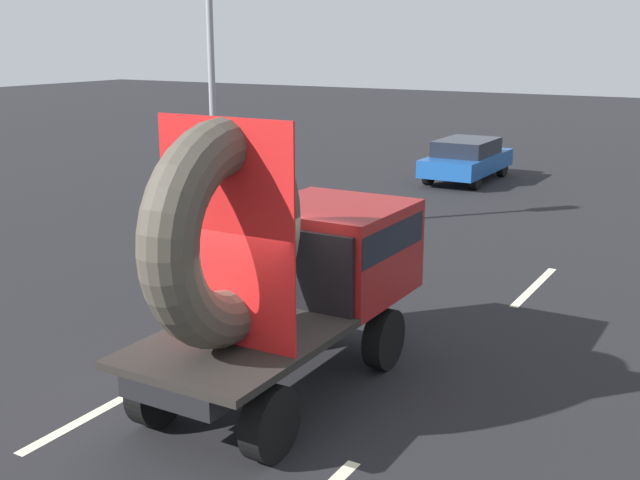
# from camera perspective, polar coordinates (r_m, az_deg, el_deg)

# --- Properties ---
(ground_plane) EXTENTS (120.00, 120.00, 0.00)m
(ground_plane) POSITION_cam_1_polar(r_m,az_deg,el_deg) (10.60, -6.66, -11.97)
(ground_plane) COLOR black
(flatbed_truck) EXTENTS (2.02, 4.98, 3.85)m
(flatbed_truck) POSITION_cam_1_polar(r_m,az_deg,el_deg) (10.52, -2.17, -1.49)
(flatbed_truck) COLOR black
(flatbed_truck) RESTS_ON ground_plane
(distant_sedan) EXTENTS (1.85, 4.32, 1.41)m
(distant_sedan) POSITION_cam_1_polar(r_m,az_deg,el_deg) (26.91, 10.64, 5.86)
(distant_sedan) COLOR black
(distant_sedan) RESTS_ON ground_plane
(traffic_light) EXTENTS (0.42, 0.36, 6.88)m
(traffic_light) POSITION_cam_1_polar(r_m,az_deg,el_deg) (18.98, -7.95, 13.48)
(traffic_light) COLOR gray
(traffic_light) RESTS_ON ground_plane
(lane_dash_left_near) EXTENTS (0.16, 2.27, 0.01)m
(lane_dash_left_near) POSITION_cam_1_polar(r_m,az_deg,el_deg) (10.72, -16.34, -12.15)
(lane_dash_left_near) COLOR beige
(lane_dash_left_near) RESTS_ON ground_plane
(lane_dash_left_far) EXTENTS (0.16, 2.60, 0.01)m
(lane_dash_left_far) POSITION_cam_1_polar(r_m,az_deg,el_deg) (16.57, 3.28, -1.99)
(lane_dash_left_far) COLOR beige
(lane_dash_left_far) RESTS_ON ground_plane
(lane_dash_right_far) EXTENTS (0.16, 2.77, 0.01)m
(lane_dash_right_far) POSITION_cam_1_polar(r_m,az_deg,el_deg) (15.85, 15.36, -3.28)
(lane_dash_right_far) COLOR beige
(lane_dash_right_far) RESTS_ON ground_plane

